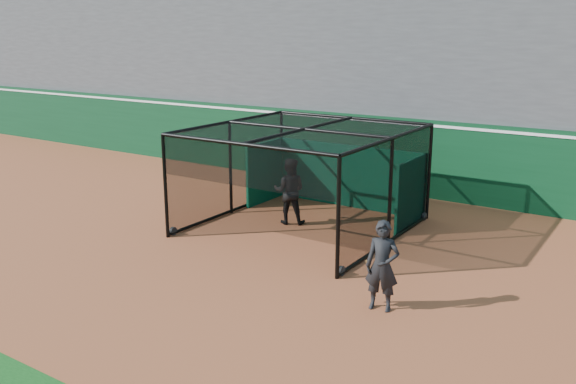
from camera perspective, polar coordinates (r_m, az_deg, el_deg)
The scene contains 6 objects.
ground at distance 13.88m, azimuth -5.49°, elevation -7.21°, with size 120.00×120.00×0.00m, color #994D2C.
outfield_wall at distance 20.56m, azimuth 9.42°, elevation 3.63°, with size 50.00×0.50×2.50m.
grandstand at distance 23.71m, azimuth 13.59°, elevation 12.63°, with size 50.00×7.85×8.95m.
batting_cage at distance 16.35m, azimuth 1.51°, elevation 1.20°, with size 5.11×5.39×2.70m.
batter at distance 16.82m, azimuth 0.14°, elevation 0.09°, with size 0.90×0.70×1.84m, color black.
on_deck_player at distance 11.74m, azimuth 8.80°, elevation -6.87°, with size 0.72×0.54×1.77m.
Camera 1 is at (8.15, -9.98, 5.15)m, focal length 38.00 mm.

